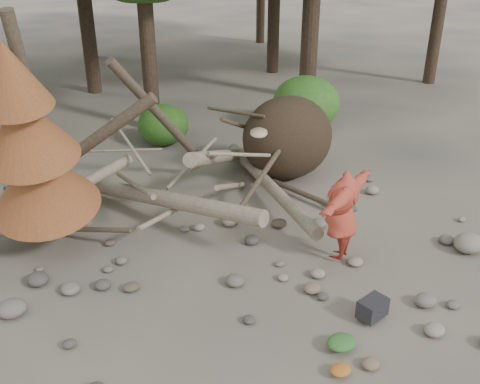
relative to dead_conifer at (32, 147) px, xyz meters
name	(u,v)px	position (x,y,z in m)	size (l,w,h in m)	color
ground	(294,305)	(3.12, -3.37, -2.11)	(120.00, 120.00, 0.00)	#514C44
deadfall_pile	(268,144)	(5.13, 0.87, -1.16)	(8.55, 5.24, 3.30)	#332619
dead_conifer	(32,147)	(0.00, 0.00, 0.00)	(2.06, 2.16, 4.35)	#4C3F30
bush_mid	(163,125)	(3.92, 4.43, -1.55)	(1.40, 1.40, 1.12)	#2E5F1B
bush_right	(306,103)	(8.12, 3.63, -1.31)	(2.00, 2.00, 1.60)	#397023
frisbee_thrower	(341,215)	(4.53, -2.63, -1.19)	(2.69, 1.53, 2.56)	#AA3826
backpack	(372,311)	(3.97, -4.21, -1.96)	(0.44, 0.30, 0.30)	black
cloth_green	(341,345)	(3.14, -4.53, -2.03)	(0.44, 0.36, 0.16)	#316127
cloth_orange	(340,373)	(2.83, -4.92, -2.06)	(0.30, 0.24, 0.11)	#A95C1D
boulder_mid_right	(469,243)	(6.85, -3.55, -1.94)	(0.58, 0.52, 0.35)	gray
boulder_mid_left	(12,308)	(-0.85, -1.53, -1.98)	(0.45, 0.40, 0.27)	#6A5F59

